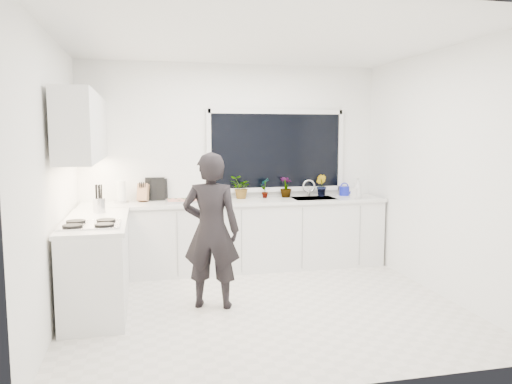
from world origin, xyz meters
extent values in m
cube|color=beige|center=(0.00, 0.00, -0.01)|extent=(4.00, 3.50, 0.02)
cube|color=white|center=(0.00, 1.76, 1.35)|extent=(4.00, 0.02, 2.70)
cube|color=white|center=(-2.01, 0.00, 1.35)|extent=(0.02, 3.50, 2.70)
cube|color=white|center=(2.01, 0.00, 1.35)|extent=(0.02, 3.50, 2.70)
cube|color=white|center=(0.00, 0.00, 2.71)|extent=(4.00, 3.50, 0.02)
cube|color=black|center=(0.60, 1.73, 1.55)|extent=(1.80, 0.02, 1.00)
cube|color=white|center=(0.00, 1.45, 0.44)|extent=(3.92, 0.58, 0.88)
cube|color=white|center=(-1.67, 0.35, 0.44)|extent=(0.58, 1.60, 0.88)
cube|color=silver|center=(0.00, 1.44, 0.90)|extent=(3.94, 0.62, 0.04)
cube|color=silver|center=(-1.67, 0.35, 0.90)|extent=(0.62, 1.60, 0.04)
cube|color=white|center=(-1.79, 0.70, 1.85)|extent=(0.34, 2.10, 0.70)
cube|color=silver|center=(1.05, 1.45, 0.87)|extent=(0.58, 0.42, 0.14)
cylinder|color=silver|center=(1.05, 1.65, 1.03)|extent=(0.03, 0.03, 0.22)
cube|color=black|center=(-1.69, 0.00, 0.94)|extent=(0.56, 0.48, 0.03)
imported|color=black|center=(-0.52, 0.11, 0.80)|extent=(0.67, 0.54, 1.60)
cube|color=silver|center=(-0.69, 1.42, 0.94)|extent=(0.44, 0.32, 0.03)
cube|color=red|center=(-0.69, 1.42, 0.95)|extent=(0.40, 0.29, 0.01)
cylinder|color=#121BAE|center=(1.56, 1.61, 0.98)|extent=(0.18, 0.18, 0.13)
cylinder|color=silver|center=(-1.46, 1.55, 1.05)|extent=(0.14, 0.14, 0.26)
cube|color=olive|center=(-1.19, 1.59, 1.03)|extent=(0.15, 0.13, 0.22)
cylinder|color=silver|center=(-1.67, 0.80, 1.00)|extent=(0.15, 0.15, 0.16)
cube|color=black|center=(-0.99, 1.69, 1.06)|extent=(0.22, 0.04, 0.28)
cube|color=black|center=(-1.04, 1.69, 1.07)|extent=(0.25, 0.04, 0.30)
imported|color=#26662D|center=(0.07, 1.61, 1.07)|extent=(0.28, 0.24, 0.30)
imported|color=#26662D|center=(0.41, 1.61, 1.06)|extent=(0.17, 0.17, 0.28)
imported|color=#26662D|center=(0.71, 1.61, 1.06)|extent=(0.22, 0.22, 0.28)
imported|color=#26662D|center=(1.21, 1.61, 1.07)|extent=(0.16, 0.19, 0.30)
imported|color=#D8BF66|center=(1.62, 1.30, 1.06)|extent=(0.15, 0.15, 0.27)
imported|color=#D8BF66|center=(1.59, 1.30, 1.02)|extent=(0.11, 0.12, 0.20)
camera|label=1|loc=(-1.19, -4.88, 1.79)|focal=35.00mm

